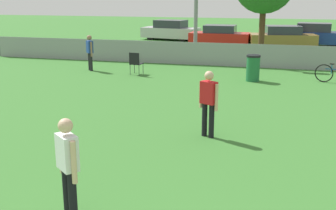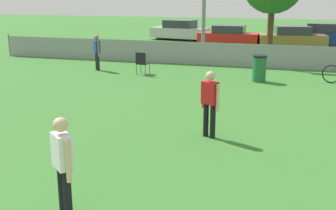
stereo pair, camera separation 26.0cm
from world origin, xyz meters
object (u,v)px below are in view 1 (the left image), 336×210
Objects in this scene: trash_bin at (253,68)px; parked_car_red at (220,36)px; folding_chair_sideline at (136,62)px; parked_car_blue at (314,35)px; player_thrower_red at (209,99)px; spectator_in_blue at (90,50)px; parked_car_silver at (171,31)px; player_receiver_white at (68,163)px; parked_car_tan at (283,37)px.

parked_car_red is (-3.00, 11.37, 0.15)m from trash_bin.
parked_car_blue is (7.96, 13.02, 0.16)m from folding_chair_sideline.
player_thrower_red reaches higher than spectator_in_blue.
parked_car_silver is (0.11, 13.72, -0.21)m from spectator_in_blue.
folding_chair_sideline is 0.24× the size of parked_car_red.
player_receiver_white is (-1.35, -4.38, 0.00)m from player_thrower_red.
parked_car_silver reaches higher than trash_bin.
parked_car_tan is at bearing 84.76° from trash_bin.
player_thrower_red is 8.45m from folding_chair_sideline.
folding_chair_sideline is at bearing -71.26° from parked_car_silver.
player_thrower_red is at bearing -105.02° from parked_car_tan.
player_receiver_white is 11.69m from trash_bin.
parked_car_tan is at bearing -112.02° from folding_chair_sideline.
spectator_in_blue reaches higher than folding_chair_sideline.
player_receiver_white reaches higher than parked_car_blue.
folding_chair_sideline is 0.23× the size of parked_car_blue.
player_thrower_red reaches higher than trash_bin.
trash_bin is (0.54, 7.15, -0.41)m from player_thrower_red.
parked_car_red reaches higher than trash_bin.
folding_chair_sideline is 11.48m from parked_car_red.
player_thrower_red is at bearing 112.03° from player_receiver_white.
parked_car_red is 0.91× the size of parked_car_tan.
parked_car_blue reaches higher than trash_bin.
player_receiver_white is 0.36× the size of parked_car_silver.
player_receiver_white reaches higher than trash_bin.
parked_car_tan is (5.97, 11.21, 0.13)m from folding_chair_sideline.
folding_chair_sideline is at bearing -128.15° from parked_car_tan.
player_thrower_red is at bearing -94.68° from parked_car_blue.
player_receiver_white reaches higher than spectator_in_blue.
parked_car_silver is at bearing 146.70° from parked_car_red.
parked_car_red is at bearing -158.86° from parked_car_blue.
parked_car_tan is (1.03, 11.27, 0.16)m from trash_bin.
trash_bin reaches higher than folding_chair_sideline.
parked_car_silver is at bearing 179.06° from parked_car_blue.
parked_car_red is (4.24, 10.89, -0.23)m from spectator_in_blue.
player_receiver_white is at bearing -86.20° from parked_car_red.
player_receiver_white reaches higher than parked_car_tan.
spectator_in_blue is 7.27m from trash_bin.
player_receiver_white reaches higher than parked_car_red.
parked_car_blue reaches higher than folding_chair_sideline.
parked_car_silver reaches higher than parked_car_red.
trash_bin is 11.32m from parked_car_tan.
trash_bin is (7.24, -0.48, -0.39)m from spectator_in_blue.
parked_car_silver is 1.07× the size of parked_car_blue.
parked_car_red is at bearing -65.06° from spectator_in_blue.
parked_car_red is at bearing -93.69° from folding_chair_sideline.
parked_car_silver is (-2.20, 14.14, 0.15)m from folding_chair_sideline.
parked_car_blue is (3.03, 13.08, 0.19)m from trash_bin.
player_thrower_red reaches higher than parked_car_red.
spectator_in_blue is at bearing 176.23° from trash_bin.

